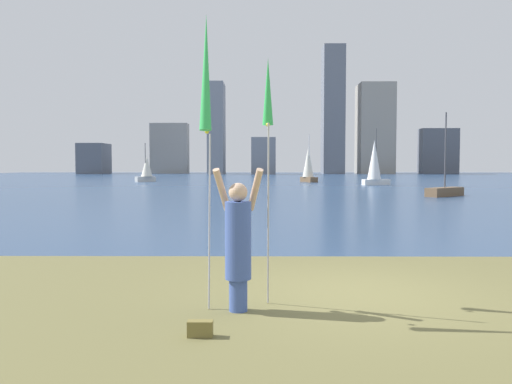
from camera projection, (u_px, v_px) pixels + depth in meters
ground at (274, 183)px, 59.10m from camera, size 120.00×138.00×0.12m
person at (238, 241)px, 7.17m from camera, size 0.72×0.53×1.97m
kite_flag_left at (206, 77)px, 6.91m from camera, size 0.16×0.71×4.01m
kite_flag_right at (268, 99)px, 7.66m from camera, size 0.16×0.73×3.56m
bag at (200, 329)px, 6.13m from camera, size 0.30×0.13×0.19m
sailboat_0 at (147, 168)px, 60.26m from camera, size 2.08×2.34×4.45m
sailboat_1 at (375, 163)px, 50.58m from camera, size 2.72×1.54×5.45m
sailboat_2 at (308, 166)px, 59.29m from camera, size 1.86×2.69×5.38m
sailboat_3 at (445, 191)px, 33.00m from camera, size 2.97×2.69×5.25m
skyline_tower_0 at (94, 159)px, 109.53m from camera, size 5.28×7.39×6.31m
skyline_tower_1 at (170, 149)px, 112.68m from camera, size 7.93×3.70×10.72m
skyline_tower_2 at (216, 129)px, 107.33m from camera, size 3.22×7.76×18.42m
skyline_tower_3 at (263, 156)px, 106.81m from camera, size 4.86×5.36×7.40m
skyline_tower_4 at (333, 110)px, 108.66m from camera, size 4.38×5.40×26.28m
skyline_tower_5 at (375, 129)px, 110.39m from camera, size 7.16×7.53×18.78m
skyline_tower_6 at (438, 151)px, 112.13m from camera, size 7.81×3.70×9.59m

